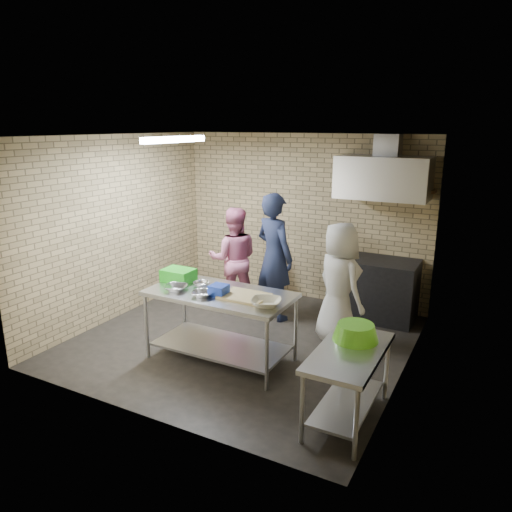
{
  "coord_description": "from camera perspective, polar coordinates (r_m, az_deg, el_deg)",
  "views": [
    {
      "loc": [
        2.98,
        -5.24,
        2.84
      ],
      "look_at": [
        0.1,
        0.2,
        1.15
      ],
      "focal_mm": 33.9,
      "sensor_mm": 36.0,
      "label": 1
    }
  ],
  "objects": [
    {
      "name": "floor",
      "position": [
        6.66,
        -1.59,
        -9.88
      ],
      "size": [
        4.2,
        4.2,
        0.0
      ],
      "primitive_type": "plane",
      "color": "black",
      "rests_on": "ground"
    },
    {
      "name": "ceiling",
      "position": [
        6.03,
        -1.78,
        14.02
      ],
      "size": [
        4.2,
        4.2,
        0.0
      ],
      "primitive_type": "plane",
      "rotation": [
        3.14,
        0.0,
        0.0
      ],
      "color": "black",
      "rests_on": "ground"
    },
    {
      "name": "back_wall",
      "position": [
        7.97,
        5.45,
        4.51
      ],
      "size": [
        4.2,
        0.06,
        2.7
      ],
      "primitive_type": "cube",
      "color": "tan",
      "rests_on": "ground"
    },
    {
      "name": "front_wall",
      "position": [
        4.65,
        -13.95,
        -3.82
      ],
      "size": [
        4.2,
        0.06,
        2.7
      ],
      "primitive_type": "cube",
      "color": "tan",
      "rests_on": "ground"
    },
    {
      "name": "left_wall",
      "position": [
        7.45,
        -15.91,
        3.22
      ],
      "size": [
        0.06,
        4.0,
        2.7
      ],
      "primitive_type": "cube",
      "color": "tan",
      "rests_on": "ground"
    },
    {
      "name": "right_wall",
      "position": [
        5.52,
        17.67,
        -1.06
      ],
      "size": [
        0.06,
        4.0,
        2.7
      ],
      "primitive_type": "cube",
      "color": "tan",
      "rests_on": "ground"
    },
    {
      "name": "prep_table",
      "position": [
        6.0,
        -4.2,
        -8.25
      ],
      "size": [
        1.76,
        0.88,
        0.88
      ],
      "primitive_type": "cube",
      "color": "silver",
      "rests_on": "floor"
    },
    {
      "name": "side_counter",
      "position": [
        4.96,
        10.75,
        -14.75
      ],
      "size": [
        0.6,
        1.2,
        0.75
      ],
      "primitive_type": "cube",
      "color": "silver",
      "rests_on": "floor"
    },
    {
      "name": "stove",
      "position": [
        7.47,
        13.84,
        -3.76
      ],
      "size": [
        1.2,
        0.7,
        0.9
      ],
      "primitive_type": "cube",
      "color": "black",
      "rests_on": "floor"
    },
    {
      "name": "range_hood",
      "position": [
        7.16,
        14.79,
        8.93
      ],
      "size": [
        1.3,
        0.6,
        0.6
      ],
      "primitive_type": "cube",
      "color": "silver",
      "rests_on": "back_wall"
    },
    {
      "name": "hood_duct",
      "position": [
        7.28,
        15.32,
        12.55
      ],
      "size": [
        0.35,
        0.3,
        0.3
      ],
      "primitive_type": "cube",
      "color": "#A5A8AD",
      "rests_on": "back_wall"
    },
    {
      "name": "wall_shelf",
      "position": [
        7.31,
        17.34,
        7.44
      ],
      "size": [
        0.8,
        0.2,
        0.04
      ],
      "primitive_type": "cube",
      "color": "#3F2B19",
      "rests_on": "back_wall"
    },
    {
      "name": "fluorescent_fixture",
      "position": [
        6.58,
        -9.58,
        13.41
      ],
      "size": [
        0.1,
        1.25,
        0.08
      ],
      "primitive_type": "cube",
      "color": "white",
      "rests_on": "ceiling"
    },
    {
      "name": "green_crate",
      "position": [
        6.29,
        -9.14,
        -2.24
      ],
      "size": [
        0.39,
        0.29,
        0.16
      ],
      "primitive_type": "cube",
      "color": "green",
      "rests_on": "prep_table"
    },
    {
      "name": "blue_tub",
      "position": [
        5.71,
        -4.41,
        -4.05
      ],
      "size": [
        0.2,
        0.2,
        0.13
      ],
      "primitive_type": "cube",
      "color": "#1634AA",
      "rests_on": "prep_table"
    },
    {
      "name": "cutting_board",
      "position": [
        5.65,
        -1.38,
        -4.77
      ],
      "size": [
        0.54,
        0.41,
        0.03
      ],
      "primitive_type": "cube",
      "color": "tan",
      "rests_on": "prep_table"
    },
    {
      "name": "mixing_bowl_a",
      "position": [
        5.95,
        -9.42,
        -3.74
      ],
      "size": [
        0.34,
        0.34,
        0.07
      ],
      "primitive_type": "imported",
      "rotation": [
        0.0,
        0.0,
        0.3
      ],
      "color": "#B8BBBF",
      "rests_on": "prep_table"
    },
    {
      "name": "mixing_bowl_b",
      "position": [
        6.02,
        -6.46,
        -3.38
      ],
      "size": [
        0.26,
        0.26,
        0.07
      ],
      "primitive_type": "imported",
      "rotation": [
        0.0,
        0.0,
        0.3
      ],
      "color": "silver",
      "rests_on": "prep_table"
    },
    {
      "name": "mixing_bowl_c",
      "position": [
        5.71,
        -6.32,
        -4.47
      ],
      "size": [
        0.32,
        0.32,
        0.06
      ],
      "primitive_type": "imported",
      "rotation": [
        0.0,
        0.0,
        0.3
      ],
      "color": "silver",
      "rests_on": "prep_table"
    },
    {
      "name": "ceramic_bowl",
      "position": [
        5.38,
        1.21,
        -5.52
      ],
      "size": [
        0.42,
        0.42,
        0.08
      ],
      "primitive_type": "imported",
      "rotation": [
        0.0,
        0.0,
        0.3
      ],
      "color": "#BFB998",
      "rests_on": "prep_table"
    },
    {
      "name": "green_basin",
      "position": [
        4.97,
        11.67,
        -8.77
      ],
      "size": [
        0.46,
        0.46,
        0.17
      ],
      "primitive_type": null,
      "color": "#59C626",
      "rests_on": "side_counter"
    },
    {
      "name": "bottle_red",
      "position": [
        7.35,
        15.48,
        8.48
      ],
      "size": [
        0.07,
        0.07,
        0.18
      ],
      "primitive_type": "cylinder",
      "color": "#B22619",
      "rests_on": "wall_shelf"
    },
    {
      "name": "bottle_green",
      "position": [
        7.27,
        18.57,
        8.06
      ],
      "size": [
        0.06,
        0.06,
        0.15
      ],
      "primitive_type": "cylinder",
      "color": "green",
      "rests_on": "wall_shelf"
    },
    {
      "name": "man_navy",
      "position": [
        7.11,
        2.17,
        -0.09
      ],
      "size": [
        0.81,
        0.68,
        1.89
      ],
      "primitive_type": "imported",
      "rotation": [
        0.0,
        0.0,
        2.75
      ],
      "color": "black",
      "rests_on": "floor"
    },
    {
      "name": "woman_pink",
      "position": [
        7.52,
        -2.65,
        -0.33
      ],
      "size": [
        0.98,
        0.92,
        1.62
      ],
      "primitive_type": "imported",
      "rotation": [
        0.0,
        0.0,
        3.66
      ],
      "color": "pink",
      "rests_on": "floor"
    },
    {
      "name": "woman_white",
      "position": [
        6.39,
        9.8,
        -3.31
      ],
      "size": [
        0.95,
        0.89,
        1.64
      ],
      "primitive_type": "imported",
      "rotation": [
        0.0,
        0.0,
        2.51
      ],
      "color": "silver",
      "rests_on": "floor"
    }
  ]
}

